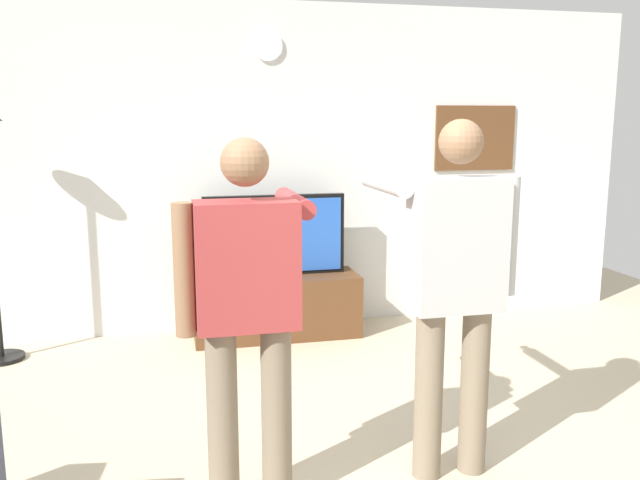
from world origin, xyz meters
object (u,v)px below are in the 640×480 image
at_px(television, 275,235).
at_px(framed_picture, 475,138).
at_px(person_standing_nearer_couch, 455,278).
at_px(tv_stand, 276,306).
at_px(wall_clock, 267,46).
at_px(person_standing_nearer_lamp, 247,303).

relative_size(television, framed_picture, 1.54).
bearing_deg(framed_picture, person_standing_nearer_couch, -117.44).
height_order(television, person_standing_nearer_couch, person_standing_nearer_couch).
xyz_separation_m(tv_stand, wall_clock, (0.00, 0.29, 2.09)).
xyz_separation_m(television, person_standing_nearer_lamp, (-0.53, -2.43, 0.14)).
bearing_deg(tv_stand, framed_picture, 9.07).
relative_size(wall_clock, framed_picture, 0.32).
bearing_deg(wall_clock, framed_picture, 0.15).
bearing_deg(television, framed_picture, 7.66).
xyz_separation_m(wall_clock, person_standing_nearer_lamp, (-0.53, -2.67, -1.37)).
height_order(tv_stand, person_standing_nearer_lamp, person_standing_nearer_lamp).
bearing_deg(person_standing_nearer_lamp, wall_clock, 78.88).
distance_m(wall_clock, person_standing_nearer_couch, 2.98).
relative_size(framed_picture, person_standing_nearer_lamp, 0.44).
bearing_deg(person_standing_nearer_lamp, tv_stand, 77.56).
bearing_deg(person_standing_nearer_couch, television, 101.58).
relative_size(tv_stand, person_standing_nearer_lamp, 0.79).
bearing_deg(wall_clock, person_standing_nearer_lamp, -101.12).
bearing_deg(wall_clock, television, -90.00).
height_order(wall_clock, framed_picture, wall_clock).
bearing_deg(television, person_standing_nearer_couch, -78.42).
bearing_deg(framed_picture, television, -172.34).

